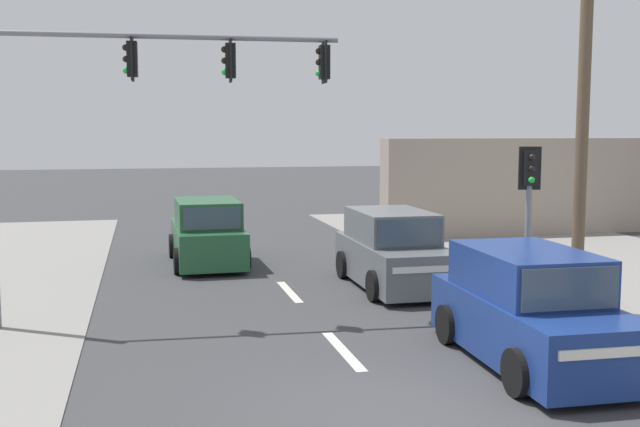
{
  "coord_description": "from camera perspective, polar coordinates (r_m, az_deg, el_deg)",
  "views": [
    {
      "loc": [
        -3.35,
        -9.41,
        3.86
      ],
      "look_at": [
        -0.19,
        4.0,
        2.34
      ],
      "focal_mm": 42.0,
      "sensor_mm": 36.0,
      "label": 1
    }
  ],
  "objects": [
    {
      "name": "utility_pole_midground_right",
      "position": [
        16.65,
        19.17,
        12.0
      ],
      "size": [
        3.77,
        0.7,
        10.48
      ],
      "color": "brown",
      "rests_on": "ground"
    },
    {
      "name": "pedestal_signal_right_kerb",
      "position": [
        15.16,
        15.62,
        0.61
      ],
      "size": [
        0.44,
        0.3,
        3.56
      ],
      "color": "slate",
      "rests_on": "ground"
    },
    {
      "name": "traffic_signal_mast",
      "position": [
        15.27,
        -15.3,
        7.94
      ],
      "size": [
        6.88,
        0.67,
        6.0
      ],
      "color": "slate",
      "rests_on": "ground"
    },
    {
      "name": "ground_plane",
      "position": [
        10.71,
        6.09,
        -14.86
      ],
      "size": [
        140.0,
        140.0,
        0.0
      ],
      "primitive_type": "plane",
      "color": "#3A3A3D"
    },
    {
      "name": "lane_dash_mid",
      "position": [
        13.42,
        1.78,
        -10.39
      ],
      "size": [
        0.2,
        2.4,
        0.01
      ],
      "primitive_type": "cube",
      "color": "silver",
      "rests_on": "ground"
    },
    {
      "name": "lane_dash_far",
      "position": [
        18.14,
        -2.35,
        -5.97
      ],
      "size": [
        0.2,
        2.4,
        0.01
      ],
      "primitive_type": "cube",
      "color": "silver",
      "rests_on": "ground"
    },
    {
      "name": "shopfront_wall_far",
      "position": [
        29.25,
        16.15,
        2.02
      ],
      "size": [
        12.0,
        1.0,
        3.6
      ],
      "primitive_type": "cube",
      "color": "#A39384",
      "rests_on": "ground"
    },
    {
      "name": "suv_oncoming_near",
      "position": [
        21.93,
        -8.59,
        -1.56
      ],
      "size": [
        2.1,
        4.56,
        1.9
      ],
      "color": "#235633",
      "rests_on": "ground"
    },
    {
      "name": "suv_crossing_left",
      "position": [
        18.64,
        5.57,
        -2.91
      ],
      "size": [
        2.08,
        4.55,
        1.9
      ],
      "color": "slate",
      "rests_on": "ground"
    },
    {
      "name": "suv_oncoming_mid",
      "position": [
        13.01,
        15.7,
        -7.16
      ],
      "size": [
        2.16,
        4.59,
        1.9
      ],
      "color": "navy",
      "rests_on": "ground"
    }
  ]
}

